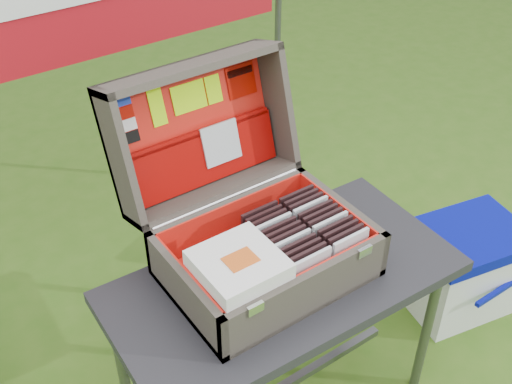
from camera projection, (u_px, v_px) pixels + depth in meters
table at (281, 348)px, 2.23m from camera, size 1.13×0.60×0.70m
table_top at (284, 281)px, 2.03m from camera, size 1.13×0.60×0.04m
table_leg_fr at (427, 329)px, 2.33m from camera, size 0.04×0.04×0.66m
table_leg_bl at (124, 377)px, 2.16m from camera, size 0.04×0.04×0.66m
table_leg_br at (347, 261)px, 2.61m from camera, size 0.04×0.04×0.66m
suitcase at (256, 194)px, 1.90m from camera, size 0.61×0.60×0.56m
suitcase_base_bottom at (267, 270)px, 2.03m from camera, size 0.61×0.44×0.02m
suitcase_base_wall_front at (309, 294)px, 1.85m from camera, size 0.61×0.02×0.16m
suitcase_base_wall_back at (231, 219)px, 2.12m from camera, size 0.61×0.02×0.16m
suitcase_base_wall_left at (185, 294)px, 1.85m from camera, size 0.02×0.44×0.16m
suitcase_base_wall_right at (339, 220)px, 2.12m from camera, size 0.02×0.44×0.16m
suitcase_liner_floor at (267, 267)px, 2.02m from camera, size 0.56×0.39×0.01m
suitcase_latch_left at (255, 309)px, 1.71m from camera, size 0.05×0.01×0.03m
suitcase_latch_right at (365, 251)px, 1.89m from camera, size 0.05×0.01×0.03m
suitcase_hinge at (228, 198)px, 2.08m from camera, size 0.55×0.02×0.02m
suitcase_lid_back at (192, 127)px, 2.11m from camera, size 0.61×0.15×0.43m
suitcase_lid_rim_far at (190, 67)px, 1.98m from camera, size 0.61×0.16×0.07m
suitcase_lid_rim_near at (215, 189)px, 2.14m from camera, size 0.61×0.16×0.07m
suitcase_lid_rim_left at (119, 160)px, 1.92m from camera, size 0.02×0.28×0.46m
suitcase_lid_rim_right at (276, 104)px, 2.19m from camera, size 0.02×0.28×0.46m
suitcase_lid_liner at (195, 127)px, 2.10m from camera, size 0.56×0.11×0.37m
suitcase_liner_wall_front at (306, 288)px, 1.85m from camera, size 0.56×0.01×0.14m
suitcase_liner_wall_back at (233, 219)px, 2.10m from camera, size 0.56×0.01×0.14m
suitcase_liner_wall_left at (189, 289)px, 1.85m from camera, size 0.01×0.39×0.14m
suitcase_liner_wall_right at (336, 218)px, 2.10m from camera, size 0.01×0.39×0.14m
suitcase_lid_pocket at (203, 157)px, 2.13m from camera, size 0.54×0.08×0.18m
suitcase_pocket_edge at (199, 133)px, 2.09m from camera, size 0.53×0.02×0.02m
suitcase_pocket_cd at (221, 143)px, 2.13m from camera, size 0.14×0.05×0.13m
lid_sticker_cc_a at (121, 100)px, 1.93m from camera, size 0.06×0.01×0.04m
lid_sticker_cc_b at (124, 113)px, 1.95m from camera, size 0.06×0.01×0.04m
lid_sticker_cc_c at (127, 125)px, 1.96m from camera, size 0.06×0.01×0.04m
lid_sticker_cc_d at (130, 138)px, 1.98m from camera, size 0.06×0.01×0.04m
lid_card_neon_tall at (157, 107)px, 2.00m from camera, size 0.05×0.04×0.12m
lid_card_neon_main at (189, 97)px, 2.05m from camera, size 0.12×0.03×0.09m
lid_card_neon_small at (213, 89)px, 2.10m from camera, size 0.05×0.03×0.09m
lid_sticker_band at (241, 80)px, 2.15m from camera, size 0.11×0.03×0.11m
lid_sticker_band_bar at (240, 72)px, 2.14m from camera, size 0.10×0.01×0.02m
cd_left_0 at (311, 275)px, 1.88m from camera, size 0.14×0.01×0.15m
cd_left_1 at (306, 270)px, 1.89m from camera, size 0.14×0.01×0.15m
cd_left_2 at (301, 265)px, 1.91m from camera, size 0.14×0.01×0.15m
cd_left_3 at (296, 261)px, 1.92m from camera, size 0.14×0.01×0.15m
cd_left_4 at (291, 256)px, 1.94m from camera, size 0.14×0.01×0.15m
cd_left_5 at (287, 252)px, 1.95m from camera, size 0.14×0.01×0.15m
cd_left_6 at (282, 248)px, 1.97m from camera, size 0.14×0.01×0.15m
cd_left_7 at (277, 243)px, 1.99m from camera, size 0.14×0.01×0.15m
cd_left_8 at (273, 239)px, 2.00m from camera, size 0.14×0.01×0.15m
cd_left_9 at (268, 235)px, 2.02m from camera, size 0.14×0.01×0.15m
cd_left_10 at (264, 231)px, 2.03m from camera, size 0.14×0.01×0.15m
cd_left_11 at (259, 227)px, 2.05m from camera, size 0.14×0.01×0.15m
cd_right_0 at (349, 255)px, 1.94m from camera, size 0.14×0.01×0.15m
cd_right_1 at (344, 251)px, 1.96m from camera, size 0.14×0.01×0.15m
cd_right_2 at (339, 246)px, 1.97m from camera, size 0.14×0.01×0.15m
cd_right_3 at (334, 242)px, 1.99m from camera, size 0.14×0.01×0.15m
cd_right_4 at (329, 238)px, 2.01m from camera, size 0.14×0.01×0.15m
cd_right_5 at (324, 234)px, 2.02m from camera, size 0.14×0.01×0.15m
cd_right_6 at (319, 230)px, 2.04m from camera, size 0.14×0.01×0.15m
cd_right_7 at (314, 226)px, 2.05m from camera, size 0.14×0.01×0.15m
cd_right_8 at (310, 222)px, 2.07m from camera, size 0.14×0.01×0.15m
cd_right_9 at (305, 218)px, 2.08m from camera, size 0.14×0.01×0.15m
cd_right_10 at (300, 214)px, 2.10m from camera, size 0.14×0.01×0.15m
cd_right_11 at (296, 211)px, 2.12m from camera, size 0.14×0.01×0.15m
songbook_0 at (239, 270)px, 1.81m from camera, size 0.23×0.23×0.00m
songbook_1 at (239, 269)px, 1.80m from camera, size 0.23×0.23×0.00m
songbook_2 at (239, 268)px, 1.80m from camera, size 0.23×0.23×0.00m
songbook_3 at (239, 266)px, 1.80m from camera, size 0.23×0.23×0.00m
songbook_4 at (239, 265)px, 1.80m from camera, size 0.23×0.23×0.00m
songbook_5 at (239, 264)px, 1.79m from camera, size 0.23×0.23×0.00m
songbook_6 at (239, 262)px, 1.79m from camera, size 0.23×0.23×0.00m
songbook_7 at (239, 261)px, 1.79m from camera, size 0.23×0.23×0.00m
songbook_8 at (239, 260)px, 1.78m from camera, size 0.23×0.23×0.00m
songbook_9 at (239, 258)px, 1.78m from camera, size 0.23×0.23×0.00m
songbook_graphic at (241, 259)px, 1.77m from camera, size 0.09×0.07×0.00m
cooler at (462, 268)px, 2.76m from camera, size 0.52×0.44×0.41m
cooler_body at (461, 272)px, 2.78m from camera, size 0.50×0.41×0.35m
cooler_lid at (471, 237)px, 2.65m from camera, size 0.52×0.44×0.06m
cooler_handle at (499, 291)px, 2.63m from camera, size 0.28×0.02×0.02m
cardboard_box at (299, 229)px, 3.01m from camera, size 0.35×0.25×0.35m
banner_post_right at (278, 43)px, 3.06m from camera, size 0.03×0.03×1.70m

